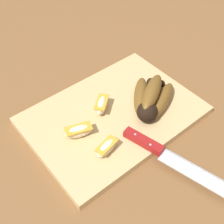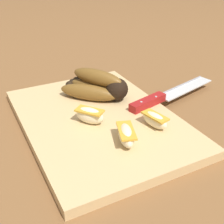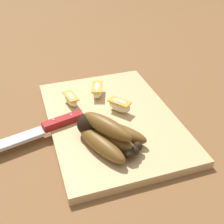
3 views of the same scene
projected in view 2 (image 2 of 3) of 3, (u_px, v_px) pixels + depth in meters
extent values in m
plane|color=brown|center=(106.00, 125.00, 0.65)|extent=(6.00, 6.00, 0.00)
cube|color=tan|center=(98.00, 120.00, 0.64)|extent=(0.43, 0.30, 0.02)
sphere|color=black|center=(117.00, 89.00, 0.69)|extent=(0.05, 0.05, 0.05)
ellipsoid|color=brown|center=(101.00, 84.00, 0.74)|extent=(0.14, 0.09, 0.04)
sphere|color=black|center=(77.00, 81.00, 0.76)|extent=(0.02, 0.02, 0.02)
ellipsoid|color=brown|center=(95.00, 88.00, 0.72)|extent=(0.14, 0.11, 0.04)
sphere|color=black|center=(73.00, 83.00, 0.75)|extent=(0.02, 0.02, 0.02)
ellipsoid|color=brown|center=(89.00, 92.00, 0.70)|extent=(0.13, 0.12, 0.04)
sphere|color=black|center=(70.00, 85.00, 0.73)|extent=(0.02, 0.02, 0.02)
ellipsoid|color=brown|center=(97.00, 77.00, 0.70)|extent=(0.13, 0.10, 0.04)
cube|color=silver|center=(185.00, 88.00, 0.76)|extent=(0.08, 0.18, 0.00)
cube|color=#99999E|center=(181.00, 85.00, 0.77)|extent=(0.05, 0.17, 0.00)
cube|color=maroon|center=(148.00, 102.00, 0.67)|extent=(0.05, 0.10, 0.02)
cylinder|color=#B2B2B7|center=(141.00, 102.00, 0.66)|extent=(0.01, 0.01, 0.00)
cylinder|color=#B2B2B7|center=(155.00, 96.00, 0.68)|extent=(0.01, 0.01, 0.00)
ellipsoid|color=beige|center=(126.00, 135.00, 0.55)|extent=(0.07, 0.05, 0.03)
cube|color=gold|center=(126.00, 130.00, 0.54)|extent=(0.07, 0.05, 0.00)
ellipsoid|color=beige|center=(90.00, 116.00, 0.61)|extent=(0.06, 0.06, 0.04)
cube|color=gold|center=(90.00, 111.00, 0.60)|extent=(0.06, 0.06, 0.00)
ellipsoid|color=beige|center=(155.00, 120.00, 0.60)|extent=(0.06, 0.04, 0.03)
cube|color=gold|center=(155.00, 116.00, 0.59)|extent=(0.06, 0.04, 0.00)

